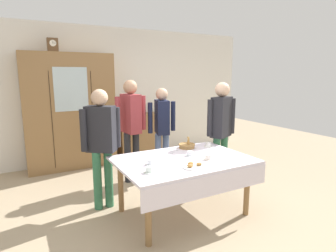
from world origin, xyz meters
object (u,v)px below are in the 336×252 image
object	(u,v)px
bookshelf_low	(140,135)
spoon_mid_left	(171,154)
dining_table	(185,166)
wall_cabinet	(70,112)
tea_cup_near_left	(149,170)
bread_basket	(187,146)
spoon_center	(176,151)
person_by_cabinet	(221,125)
pastry_plate	(194,166)
tea_cup_far_right	(208,145)
person_behind_table_left	(162,124)
person_near_right_end	(131,121)
person_beside_shelf	(101,138)
mantel_clock	(53,45)
tea_cup_center	(150,163)
book_stack	(139,112)
tea_cup_back_edge	(190,154)
tea_cup_mid_left	(208,158)
spoon_near_right	(242,157)

from	to	relation	value
bookshelf_low	spoon_mid_left	xyz separation A→B (m)	(-0.54, -2.34, 0.27)
dining_table	wall_cabinet	distance (m)	2.78
tea_cup_near_left	bread_basket	bearing A→B (deg)	36.20
dining_table	spoon_center	bearing A→B (deg)	75.65
dining_table	person_by_cabinet	size ratio (longest dim) A/B	1.00
bread_basket	pastry_plate	distance (m)	0.83
tea_cup_far_right	tea_cup_near_left	world-z (taller)	same
spoon_mid_left	person_behind_table_left	distance (m)	1.16
person_near_right_end	bookshelf_low	bearing A→B (deg)	61.87
person_beside_shelf	pastry_plate	bearing A→B (deg)	-50.85
mantel_clock	tea_cup_center	distance (m)	3.05
bookshelf_low	tea_cup_center	bearing A→B (deg)	-110.33
book_stack	wall_cabinet	bearing A→B (deg)	-177.95
dining_table	tea_cup_center	xyz separation A→B (m)	(-0.46, 0.02, 0.12)
person_by_cabinet	pastry_plate	bearing A→B (deg)	-142.49
person_beside_shelf	tea_cup_back_edge	bearing A→B (deg)	-30.12
wall_cabinet	tea_cup_mid_left	world-z (taller)	wall_cabinet
mantel_clock	person_near_right_end	xyz separation A→B (m)	(0.96, -1.22, -1.24)
tea_cup_far_right	spoon_near_right	bearing A→B (deg)	-83.76
person_beside_shelf	dining_table	bearing A→B (deg)	-38.36
tea_cup_far_right	tea_cup_back_edge	distance (m)	0.55
bookshelf_low	book_stack	distance (m)	0.50
book_stack	pastry_plate	bearing A→B (deg)	-101.04
tea_cup_mid_left	tea_cup_far_right	bearing A→B (deg)	52.90
tea_cup_near_left	person_beside_shelf	world-z (taller)	person_beside_shelf
mantel_clock	bread_basket	world-z (taller)	mantel_clock
wall_cabinet	person_behind_table_left	bearing A→B (deg)	-43.71
tea_cup_mid_left	spoon_center	size ratio (longest dim) A/B	1.09
mantel_clock	tea_cup_near_left	world-z (taller)	mantel_clock
spoon_center	dining_table	bearing A→B (deg)	-104.35
spoon_mid_left	pastry_plate	bearing A→B (deg)	-93.02
dining_table	person_by_cabinet	xyz separation A→B (m)	(0.97, 0.50, 0.37)
person_by_cabinet	spoon_center	bearing A→B (deg)	-173.36
spoon_center	person_behind_table_left	world-z (taller)	person_behind_table_left
bookshelf_low	bread_basket	xyz separation A→B (m)	(-0.20, -2.19, 0.30)
tea_cup_mid_left	tea_cup_near_left	xyz separation A→B (m)	(-0.82, -0.06, 0.00)
mantel_clock	bread_basket	distance (m)	2.99
dining_table	person_near_right_end	xyz separation A→B (m)	(-0.17, 1.37, 0.39)
person_near_right_end	spoon_center	bearing A→B (deg)	-74.59
spoon_center	wall_cabinet	bearing A→B (deg)	114.52
spoon_near_right	person_near_right_end	world-z (taller)	person_near_right_end
tea_cup_far_right	book_stack	bearing A→B (deg)	92.88
tea_cup_back_edge	person_by_cabinet	size ratio (longest dim) A/B	0.08
tea_cup_center	bread_basket	world-z (taller)	bread_basket
tea_cup_mid_left	tea_cup_center	size ratio (longest dim) A/B	1.00
bookshelf_low	pastry_plate	distance (m)	3.00
tea_cup_center	person_beside_shelf	bearing A→B (deg)	120.83
dining_table	tea_cup_far_right	distance (m)	0.73
tea_cup_mid_left	tea_cup_center	world-z (taller)	same
bread_basket	spoon_center	world-z (taller)	bread_basket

